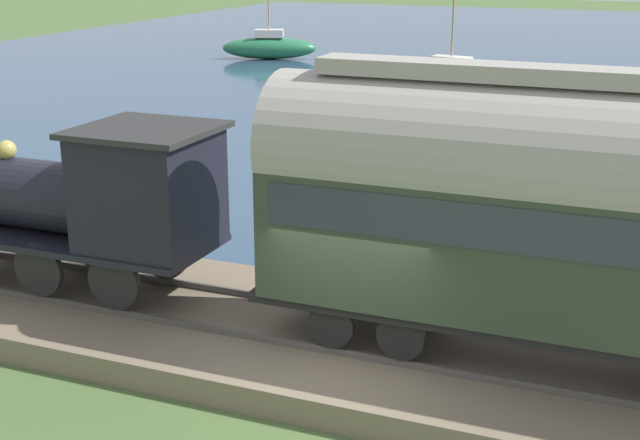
{
  "coord_description": "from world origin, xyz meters",
  "views": [
    {
      "loc": [
        -11.25,
        -4.31,
        6.65
      ],
      "look_at": [
        4.36,
        2.07,
        1.36
      ],
      "focal_mm": 50.0,
      "sensor_mm": 36.0,
      "label": 1
    }
  ],
  "objects_px": {
    "sailboat_green": "(269,47)",
    "sailboat_brown": "(451,75)",
    "steam_locomotive": "(83,196)",
    "rowboat_near_shore": "(379,191)",
    "passenger_coach": "(557,206)",
    "rowboat_far_out": "(534,179)"
  },
  "relations": [
    {
      "from": "sailboat_brown",
      "to": "rowboat_far_out",
      "type": "relative_size",
      "value": 3.1
    },
    {
      "from": "sailboat_green",
      "to": "sailboat_brown",
      "type": "distance_m",
      "value": 14.09
    },
    {
      "from": "sailboat_green",
      "to": "sailboat_brown",
      "type": "height_order",
      "value": "sailboat_green"
    },
    {
      "from": "sailboat_brown",
      "to": "steam_locomotive",
      "type": "bearing_deg",
      "value": -169.43
    },
    {
      "from": "passenger_coach",
      "to": "rowboat_far_out",
      "type": "distance_m",
      "value": 12.71
    },
    {
      "from": "steam_locomotive",
      "to": "rowboat_near_shore",
      "type": "xyz_separation_m",
      "value": [
        9.19,
        -2.58,
        -2.01
      ]
    },
    {
      "from": "steam_locomotive",
      "to": "rowboat_far_out",
      "type": "height_order",
      "value": "steam_locomotive"
    },
    {
      "from": "steam_locomotive",
      "to": "sailboat_brown",
      "type": "height_order",
      "value": "sailboat_brown"
    },
    {
      "from": "rowboat_near_shore",
      "to": "rowboat_far_out",
      "type": "relative_size",
      "value": 1.06
    },
    {
      "from": "steam_locomotive",
      "to": "rowboat_far_out",
      "type": "relative_size",
      "value": 3.17
    },
    {
      "from": "sailboat_brown",
      "to": "sailboat_green",
      "type": "bearing_deg",
      "value": 72.54
    },
    {
      "from": "passenger_coach",
      "to": "sailboat_green",
      "type": "relative_size",
      "value": 0.99
    },
    {
      "from": "passenger_coach",
      "to": "sailboat_brown",
      "type": "relative_size",
      "value": 1.45
    },
    {
      "from": "passenger_coach",
      "to": "rowboat_near_shore",
      "type": "xyz_separation_m",
      "value": [
        9.19,
        5.73,
        -2.75
      ]
    },
    {
      "from": "sailboat_brown",
      "to": "rowboat_near_shore",
      "type": "relative_size",
      "value": 2.93
    },
    {
      "from": "sailboat_green",
      "to": "rowboat_far_out",
      "type": "bearing_deg",
      "value": -160.89
    },
    {
      "from": "steam_locomotive",
      "to": "passenger_coach",
      "type": "xyz_separation_m",
      "value": [
        -0.0,
        -8.3,
        0.74
      ]
    },
    {
      "from": "sailboat_brown",
      "to": "rowboat_near_shore",
      "type": "bearing_deg",
      "value": -161.55
    },
    {
      "from": "rowboat_near_shore",
      "to": "steam_locomotive",
      "type": "bearing_deg",
      "value": -150.53
    },
    {
      "from": "rowboat_far_out",
      "to": "sailboat_brown",
      "type": "bearing_deg",
      "value": -32.06
    },
    {
      "from": "passenger_coach",
      "to": "sailboat_green",
      "type": "height_order",
      "value": "sailboat_green"
    },
    {
      "from": "passenger_coach",
      "to": "sailboat_green",
      "type": "bearing_deg",
      "value": 31.14
    }
  ]
}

